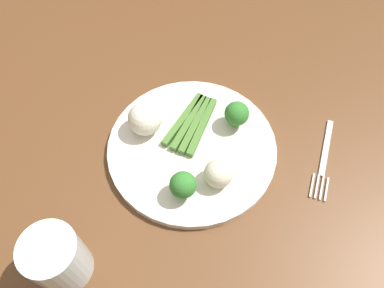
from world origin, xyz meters
The scene contains 11 objects.
ground_plane centered at (0.00, 0.00, -0.01)m, with size 6.00×6.00×0.02m, color tan.
dining_table centered at (0.00, 0.00, 0.66)m, with size 1.11×1.01×0.77m.
chair centered at (0.23, -0.64, 0.50)m, with size 0.42×0.42×0.87m.
plate centered at (-0.01, 0.02, 0.78)m, with size 0.29×0.29×0.01m, color silver.
asparagus_bundle centered at (0.00, -0.03, 0.79)m, with size 0.08×0.13×0.01m.
broccoli_front centered at (-0.02, 0.11, 0.82)m, with size 0.04×0.04×0.05m.
broccoli_front_left centered at (-0.07, -0.05, 0.82)m, with size 0.04×0.04×0.05m.
cauliflower_near_fork centered at (0.08, 0.00, 0.82)m, with size 0.06×0.06×0.06m, color white.
cauliflower_edge centered at (-0.07, 0.07, 0.81)m, with size 0.05×0.05×0.05m, color beige.
fork centered at (-0.24, -0.02, 0.78)m, with size 0.03×0.17×0.00m.
water_glass centered at (0.12, 0.26, 0.82)m, with size 0.08×0.08×0.10m, color silver.
Camera 1 is at (-0.09, 0.35, 1.35)m, focal length 35.55 mm.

